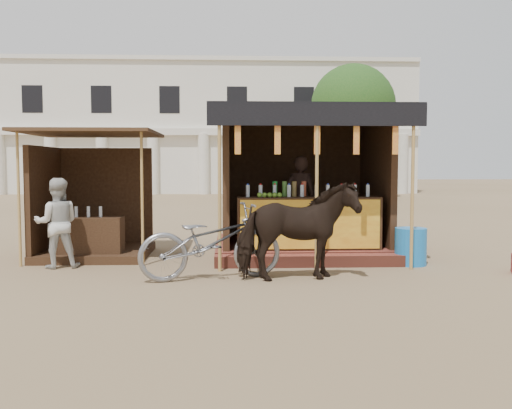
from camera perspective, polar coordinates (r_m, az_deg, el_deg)
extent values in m
plane|color=#846B4C|center=(7.98, 0.53, -8.72)|extent=(120.00, 120.00, 0.00)
cube|color=brown|center=(11.48, 4.57, -4.26)|extent=(3.40, 2.80, 0.22)
cube|color=brown|center=(9.96, 5.69, -5.59)|extent=(3.40, 0.35, 0.20)
cube|color=#3D2716|center=(10.47, 5.24, -1.83)|extent=(2.60, 0.55, 0.95)
cube|color=orange|center=(10.19, 5.46, -1.99)|extent=(2.50, 0.02, 0.88)
cube|color=#3D2716|center=(12.60, 3.90, 2.69)|extent=(3.00, 0.12, 2.50)
cube|color=#3D2716|center=(11.27, -2.98, 2.54)|extent=(0.12, 2.50, 2.50)
cube|color=#3D2716|center=(11.65, 11.96, 2.51)|extent=(0.12, 2.50, 2.50)
cube|color=black|center=(11.21, 4.78, 9.08)|extent=(3.60, 3.60, 0.06)
cube|color=black|center=(9.43, 6.18, 8.93)|extent=(3.60, 0.06, 0.36)
cylinder|color=tan|center=(9.33, -3.67, 1.65)|extent=(0.06, 0.06, 2.75)
cylinder|color=tan|center=(9.44, 6.09, 1.66)|extent=(0.06, 0.06, 2.75)
cylinder|color=tan|center=(9.81, 15.38, 1.63)|extent=(0.06, 0.06, 2.75)
cube|color=red|center=(9.33, -1.84, 6.73)|extent=(0.10, 0.02, 0.55)
cube|color=red|center=(9.36, 2.17, 6.72)|extent=(0.10, 0.02, 0.55)
cube|color=red|center=(9.44, 6.13, 6.67)|extent=(0.10, 0.02, 0.55)
cube|color=red|center=(9.56, 10.01, 6.60)|extent=(0.10, 0.02, 0.55)
cube|color=red|center=(9.72, 13.78, 6.50)|extent=(0.10, 0.02, 0.55)
imported|color=black|center=(11.48, 4.48, 0.59)|extent=(0.71, 0.56, 1.71)
cube|color=#3D2716|center=(11.39, -15.68, -4.63)|extent=(2.00, 2.00, 0.15)
cube|color=#3D2716|center=(12.21, -14.76, 0.55)|extent=(1.90, 0.10, 2.10)
cube|color=#3D2716|center=(11.54, -20.37, 0.24)|extent=(0.10, 1.90, 2.10)
cube|color=#472D19|center=(11.19, -16.02, 6.89)|extent=(2.40, 2.40, 0.06)
cylinder|color=tan|center=(10.58, -22.64, 0.54)|extent=(0.05, 0.05, 2.35)
cylinder|color=tan|center=(10.05, -11.32, 0.61)|extent=(0.05, 0.05, 2.35)
cube|color=#3D2716|center=(10.87, -16.31, -3.33)|extent=(1.20, 0.50, 0.80)
imported|color=black|center=(8.62, 4.14, -2.67)|extent=(1.90, 1.09, 1.51)
imported|color=gray|center=(8.75, -4.54, -3.72)|extent=(2.34, 1.31, 1.16)
imported|color=beige|center=(10.25, -19.29, -1.76)|extent=(0.86, 0.74, 1.53)
cylinder|color=blue|center=(10.37, 15.20, -4.07)|extent=(0.72, 0.72, 0.65)
cube|color=#197125|center=(10.74, 10.03, -4.39)|extent=(0.73, 0.63, 0.40)
cube|color=white|center=(10.71, 10.04, -3.17)|extent=(0.76, 0.65, 0.06)
cube|color=silver|center=(37.87, -5.02, 7.38)|extent=(26.00, 7.00, 8.00)
cube|color=silver|center=(34.26, -5.28, 7.24)|extent=(26.00, 0.50, 0.40)
cube|color=silver|center=(34.88, -5.31, 14.38)|extent=(26.00, 0.30, 0.25)
cylinder|color=silver|center=(35.77, -19.85, 3.83)|extent=(0.70, 0.70, 3.60)
cylinder|color=silver|center=(35.00, -15.14, 3.93)|extent=(0.70, 0.70, 3.60)
cylinder|color=silver|center=(34.47, -10.25, 4.01)|extent=(0.70, 0.70, 3.60)
cylinder|color=silver|center=(34.21, -5.25, 4.06)|extent=(0.70, 0.70, 3.60)
cylinder|color=silver|center=(34.20, -0.22, 4.07)|extent=(0.70, 0.70, 3.60)
cylinder|color=silver|center=(34.46, 4.79, 4.06)|extent=(0.70, 0.70, 3.60)
cylinder|color=silver|center=(34.97, 9.68, 4.02)|extent=(0.70, 0.70, 3.60)
cylinder|color=silver|center=(35.72, 14.40, 3.95)|extent=(0.70, 0.70, 3.60)
cylinder|color=#382314|center=(30.46, 9.60, 4.40)|extent=(0.50, 0.50, 4.00)
sphere|color=#32531C|center=(30.61, 9.67, 9.65)|extent=(4.40, 4.40, 4.40)
sphere|color=#32531C|center=(30.98, 7.95, 8.49)|extent=(2.99, 2.99, 2.99)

